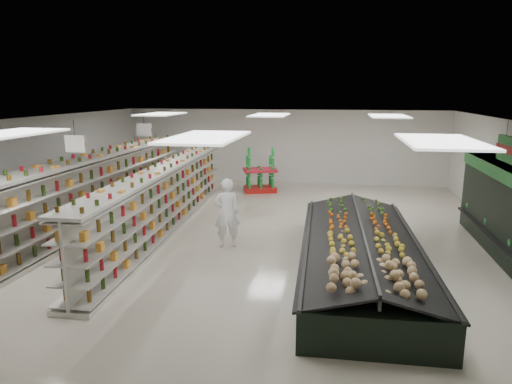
% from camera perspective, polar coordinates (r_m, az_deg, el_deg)
% --- Properties ---
extents(floor, '(16.00, 16.00, 0.00)m').
position_cam_1_polar(floor, '(12.76, -0.94, -5.64)').
color(floor, beige).
rests_on(floor, ground).
extents(ceiling, '(14.00, 16.00, 0.02)m').
position_cam_1_polar(ceiling, '(12.15, -0.99, 8.86)').
color(ceiling, white).
rests_on(ceiling, wall_back).
extents(wall_back, '(14.00, 0.02, 3.20)m').
position_cam_1_polar(wall_back, '(20.17, 3.35, 5.71)').
color(wall_back, silver).
rests_on(wall_back, floor).
extents(wall_front, '(14.00, 0.02, 3.20)m').
position_cam_1_polar(wall_front, '(5.11, -18.84, -15.83)').
color(wall_front, silver).
rests_on(wall_front, floor).
extents(wall_left, '(0.02, 16.00, 3.20)m').
position_cam_1_polar(wall_left, '(15.29, -27.71, 2.13)').
color(wall_left, silver).
rests_on(wall_left, floor).
extents(aisle_sign_near, '(0.52, 0.06, 0.75)m').
position_cam_1_polar(aisle_sign_near, '(11.69, -21.66, 5.64)').
color(aisle_sign_near, white).
rests_on(aisle_sign_near, ceiling).
extents(aisle_sign_far, '(0.52, 0.06, 0.75)m').
position_cam_1_polar(aisle_sign_far, '(15.23, -13.82, 7.54)').
color(aisle_sign_far, white).
rests_on(aisle_sign_far, ceiling).
extents(gondola_left, '(1.04, 12.17, 2.11)m').
position_cam_1_polar(gondola_left, '(14.26, -20.04, -0.43)').
color(gondola_left, silver).
rests_on(gondola_left, floor).
extents(gondola_center, '(1.24, 10.79, 1.87)m').
position_cam_1_polar(gondola_center, '(13.41, -11.34, -1.18)').
color(gondola_center, silver).
rests_on(gondola_center, floor).
extents(produce_island, '(2.76, 7.16, 1.06)m').
position_cam_1_polar(produce_island, '(10.48, 12.91, -7.27)').
color(produce_island, black).
rests_on(produce_island, floor).
extents(soda_endcap, '(1.51, 1.24, 1.67)m').
position_cam_1_polar(soda_endcap, '(18.28, 0.50, 2.53)').
color(soda_endcap, '#B31714').
rests_on(soda_endcap, floor).
extents(shopper_main, '(0.77, 0.63, 1.81)m').
position_cam_1_polar(shopper_main, '(11.77, -3.66, -2.62)').
color(shopper_main, silver).
rests_on(shopper_main, floor).
extents(shopper_background, '(0.91, 1.05, 1.84)m').
position_cam_1_polar(shopper_background, '(16.11, -9.89, 1.40)').
color(shopper_background, '#95795B').
rests_on(shopper_background, floor).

